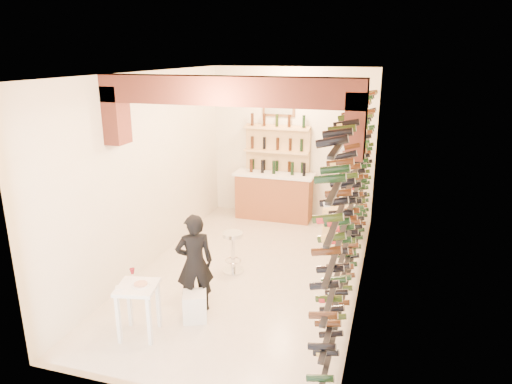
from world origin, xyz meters
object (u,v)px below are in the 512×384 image
chrome_barstool (233,249)px  crate_lower (337,229)px  back_counter (274,195)px  wine_rack (350,190)px  person (195,263)px  tasting_table (138,295)px  white_stool (195,306)px

chrome_barstool → crate_lower: chrome_barstool is taller
back_counter → crate_lower: (1.45, -0.66, -0.39)m
wine_rack → chrome_barstool: size_ratio=8.25×
chrome_barstool → person: bearing=-95.0°
tasting_table → back_counter: bearing=71.8°
crate_lower → wine_rack: bearing=-79.1°
white_stool → chrome_barstool: size_ratio=0.57×
wine_rack → tasting_table: (-2.37, -2.08, -0.97)m
wine_rack → person: 2.47m
wine_rack → crate_lower: 2.46m
back_counter → tasting_table: size_ratio=2.00×
tasting_table → crate_lower: tasting_table is taller
wine_rack → back_counter: bearing=124.7°
white_stool → person: person is taller
tasting_table → chrome_barstool: tasting_table is taller
back_counter → person: (-0.10, -3.95, 0.18)m
person → crate_lower: person is taller
chrome_barstool → tasting_table: bearing=-105.1°
white_stool → crate_lower: bearing=67.6°
wine_rack → chrome_barstool: bearing=-178.3°
wine_rack → white_stool: 2.76m
white_stool → person: size_ratio=0.28×
tasting_table → person: 0.90m
wine_rack → chrome_barstool: 2.15m
wine_rack → back_counter: size_ratio=3.35×
tasting_table → chrome_barstool: bearing=63.2°
tasting_table → person: person is taller
tasting_table → white_stool: bearing=33.1°
white_stool → back_counter: bearing=89.9°
wine_rack → tasting_table: 3.30m
person → chrome_barstool: 1.29m
back_counter → white_stool: (-0.01, -4.20, -0.34)m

